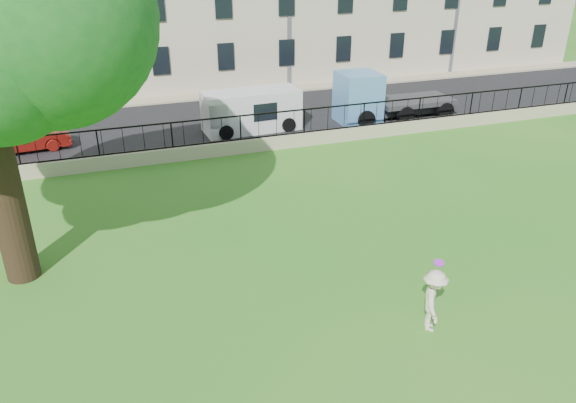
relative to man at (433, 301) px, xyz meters
name	(u,v)px	position (x,y,z in m)	size (l,w,h in m)	color
ground	(359,302)	(-1.19, 1.58, -0.82)	(120.00, 120.00, 0.00)	#28701A
retaining_wall	(241,146)	(-1.19, 13.58, -0.52)	(50.00, 0.40, 0.60)	tan
iron_railing	(240,128)	(-1.19, 13.58, 0.33)	(50.00, 0.05, 1.13)	black
street	(218,123)	(-1.19, 18.28, -0.82)	(60.00, 9.00, 0.01)	black
sidewalk	(198,97)	(-1.19, 23.48, -0.76)	(60.00, 1.40, 0.12)	tan
man	(433,301)	(0.00, 0.00, 0.00)	(1.06, 0.61, 1.65)	beige
frisbee	(439,263)	(0.73, 0.96, 0.36)	(0.27, 0.27, 0.03)	#A725D3
red_sedan	(25,138)	(-10.24, 16.98, -0.21)	(1.31, 3.75, 1.24)	#A91C14
white_van	(251,111)	(0.15, 16.53, 0.16)	(4.70, 1.83, 1.98)	silver
blue_truck	(394,95)	(7.73, 15.98, 0.46)	(6.11, 2.17, 2.56)	#5994D2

